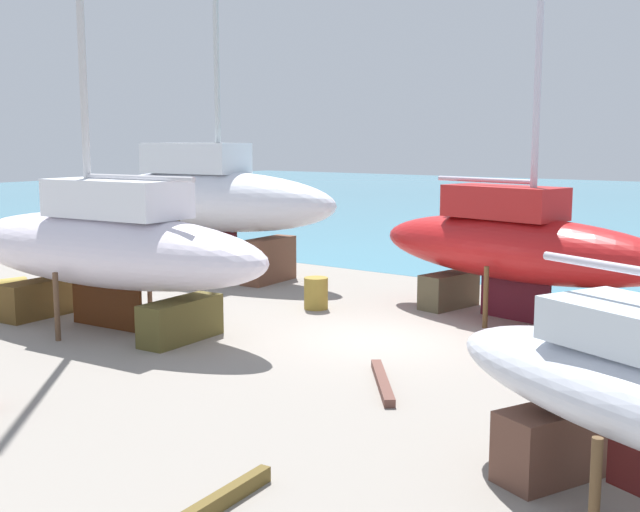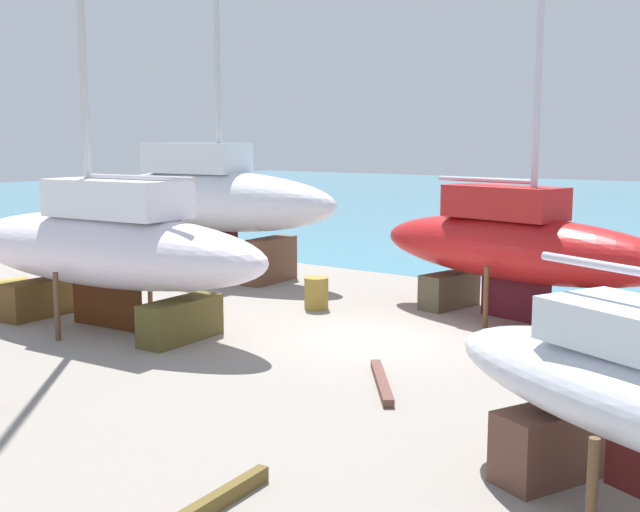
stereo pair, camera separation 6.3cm
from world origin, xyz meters
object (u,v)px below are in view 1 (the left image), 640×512
object	(u,v)px
sailboat_large_starboard	(515,246)
barrel_tipped_right	(11,288)
sailboat_far_slipway	(105,246)
sailboat_small_center	(207,199)
barrel_rust_mid	(316,293)

from	to	relation	value
sailboat_large_starboard	barrel_tipped_right	distance (m)	13.64
sailboat_far_slipway	sailboat_small_center	size ratio (longest dim) A/B	0.83
sailboat_far_slipway	barrel_rust_mid	bearing A→B (deg)	-124.39
sailboat_large_starboard	barrel_rust_mid	world-z (taller)	sailboat_large_starboard
barrel_rust_mid	sailboat_small_center	bearing A→B (deg)	161.52
sailboat_small_center	barrel_rust_mid	xyz separation A→B (m)	(5.94, -1.99, -2.06)
sailboat_far_slipway	sailboat_small_center	world-z (taller)	sailboat_small_center
barrel_tipped_right	barrel_rust_mid	bearing A→B (deg)	27.38
sailboat_large_starboard	sailboat_small_center	xyz separation A→B (m)	(-10.54, 0.11, 0.65)
sailboat_small_center	sailboat_far_slipway	bearing A→B (deg)	-68.39
sailboat_far_slipway	barrel_tipped_right	size ratio (longest dim) A/B	17.14
sailboat_large_starboard	barrel_rust_mid	bearing A→B (deg)	-147.19
sailboat_far_slipway	sailboat_small_center	xyz separation A→B (m)	(-3.37, 6.58, 0.55)
sailboat_far_slipway	barrel_tipped_right	distance (m)	5.36
sailboat_far_slipway	barrel_rust_mid	world-z (taller)	sailboat_far_slipway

